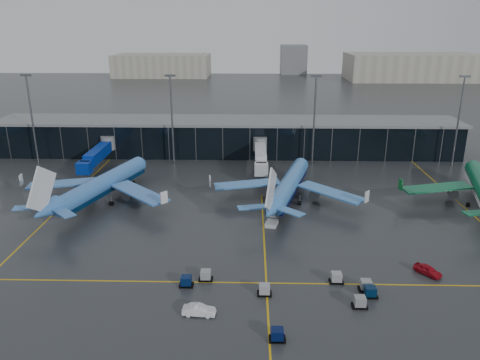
{
  "coord_description": "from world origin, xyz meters",
  "views": [
    {
      "loc": [
        7.46,
        -79.82,
        39.21
      ],
      "look_at": [
        5.0,
        18.0,
        6.0
      ],
      "focal_mm": 35.0,
      "sensor_mm": 36.0,
      "label": 1
    }
  ],
  "objects_px": {
    "baggage_carts": "(295,292)",
    "service_van_white": "(199,310)",
    "airliner_arkefly": "(103,173)",
    "mobile_airstair": "(272,222)",
    "service_van_red": "(428,270)",
    "airliner_klm_near": "(290,174)"
  },
  "relations": [
    {
      "from": "baggage_carts",
      "to": "service_van_white",
      "type": "height_order",
      "value": "baggage_carts"
    },
    {
      "from": "airliner_arkefly",
      "to": "mobile_airstair",
      "type": "relative_size",
      "value": 11.9
    },
    {
      "from": "mobile_airstair",
      "to": "service_van_red",
      "type": "height_order",
      "value": "mobile_airstair"
    },
    {
      "from": "baggage_carts",
      "to": "service_van_red",
      "type": "bearing_deg",
      "value": 17.45
    },
    {
      "from": "service_van_red",
      "to": "service_van_white",
      "type": "xyz_separation_m",
      "value": [
        -36.16,
        -12.1,
        -0.01
      ]
    },
    {
      "from": "service_van_red",
      "to": "service_van_white",
      "type": "bearing_deg",
      "value": 160.12
    },
    {
      "from": "airliner_arkefly",
      "to": "baggage_carts",
      "type": "distance_m",
      "value": 56.16
    },
    {
      "from": "airliner_klm_near",
      "to": "service_van_white",
      "type": "distance_m",
      "value": 48.08
    },
    {
      "from": "airliner_arkefly",
      "to": "service_van_white",
      "type": "xyz_separation_m",
      "value": [
        26.43,
        -43.74,
        -5.85
      ]
    },
    {
      "from": "airliner_klm_near",
      "to": "service_van_red",
      "type": "height_order",
      "value": "airliner_klm_near"
    },
    {
      "from": "airliner_klm_near",
      "to": "airliner_arkefly",
      "type": "bearing_deg",
      "value": -162.79
    },
    {
      "from": "airliner_arkefly",
      "to": "baggage_carts",
      "type": "relative_size",
      "value": 1.43
    },
    {
      "from": "baggage_carts",
      "to": "mobile_airstair",
      "type": "height_order",
      "value": "mobile_airstair"
    },
    {
      "from": "airliner_klm_near",
      "to": "mobile_airstair",
      "type": "xyz_separation_m",
      "value": [
        -4.53,
        -14.15,
        -5.59
      ]
    },
    {
      "from": "airliner_arkefly",
      "to": "mobile_airstair",
      "type": "bearing_deg",
      "value": -2.07
    },
    {
      "from": "mobile_airstair",
      "to": "service_van_red",
      "type": "bearing_deg",
      "value": -23.74
    },
    {
      "from": "service_van_white",
      "to": "airliner_arkefly",
      "type": "bearing_deg",
      "value": 35.24
    },
    {
      "from": "airliner_arkefly",
      "to": "service_van_red",
      "type": "bearing_deg",
      "value": -10.09
    },
    {
      "from": "baggage_carts",
      "to": "service_van_white",
      "type": "relative_size",
      "value": 6.44
    },
    {
      "from": "airliner_arkefly",
      "to": "airliner_klm_near",
      "type": "bearing_deg",
      "value": 18.44
    },
    {
      "from": "service_van_red",
      "to": "baggage_carts",
      "type": "bearing_deg",
      "value": 159.07
    },
    {
      "from": "airliner_arkefly",
      "to": "service_van_white",
      "type": "bearing_deg",
      "value": -42.14
    }
  ]
}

